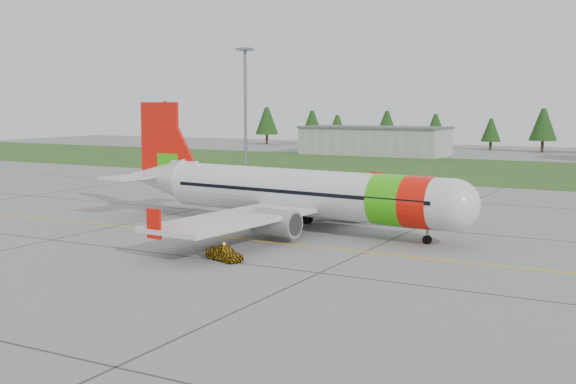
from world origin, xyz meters
The scene contains 9 objects.
ground centered at (0.00, 0.00, 0.00)m, with size 320.00×320.00×0.00m, color gray.
aircraft centered at (0.35, 14.67, 3.33)m, with size 38.12×35.28×11.55m.
follow_me_car centered at (2.14, 0.27, 1.67)m, with size 1.34×1.14×3.34m, color #CD920B.
service_van centered at (-13.19, 50.40, 2.16)m, with size 1.51×1.43×4.33m, color silver.
grass_strip centered at (0.00, 82.00, 0.01)m, with size 320.00×50.00×0.03m, color #30561E.
taxi_guideline centered at (0.00, 8.00, 0.01)m, with size 120.00×0.25×0.02m, color gold.
hangar_west centered at (-30.00, 110.00, 3.00)m, with size 32.00×14.00×6.00m, color #A8A8A3.
floodlight_mast centered at (-32.00, 58.00, 10.00)m, with size 0.50×0.50×20.00m, color slate.
treeline centered at (0.00, 138.00, 5.00)m, with size 160.00×8.00×10.00m, color #1C3F14, non-canonical shape.
Camera 1 is at (30.95, -42.80, 11.31)m, focal length 45.00 mm.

